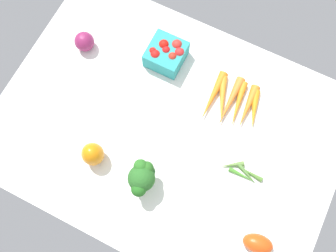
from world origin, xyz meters
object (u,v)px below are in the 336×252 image
Objects in this scene: broccoli_head at (142,178)px; okra_pile at (242,172)px; berry_basket at (166,54)px; carrot_bunch at (232,103)px; bell_pepper_orange at (93,154)px; red_onion_near_basket at (84,42)px; roma_tomato at (258,244)px.

okra_pile is at bearing 31.68° from broccoli_head.
carrot_bunch is at bearing -10.93° from berry_basket.
broccoli_head is at bearing 0.33° from bell_pepper_orange.
red_onion_near_basket is (-21.11, 30.82, -1.24)cm from bell_pepper_orange.
okra_pile is 63.90cm from red_onion_near_basket.
bell_pepper_orange is at bearing -159.37° from okra_pile.
carrot_bunch reaches higher than okra_pile.
broccoli_head is (-36.17, 1.46, 4.22)cm from roma_tomato.
roma_tomato is at bearing -1.50° from bell_pepper_orange.
berry_basket is 40.19cm from broccoli_head.
berry_basket is (-47.81, 39.80, 1.13)cm from roma_tomato.
berry_basket is (-36.41, 23.06, 2.95)cm from okra_pile.
roma_tomato is at bearing -2.31° from broccoli_head.
okra_pile is at bearing -58.20° from carrot_bunch.
roma_tomato is at bearing -57.01° from carrot_bunch.
broccoli_head is at bearing -73.11° from berry_basket.
okra_pile is at bearing -66.26° from roma_tomato.
roma_tomato is 36.44cm from broccoli_head.
okra_pile is at bearing -32.34° from berry_basket.
bell_pepper_orange is 52.30cm from roma_tomato.
bell_pepper_orange reaches higher than okra_pile.
berry_basket reaches higher than okra_pile.
berry_basket is at bearing 106.89° from broccoli_head.
berry_basket is at bearing 169.07° from carrot_bunch.
roma_tomato is at bearing -39.78° from berry_basket.
bell_pepper_orange is 0.48× the size of carrot_bunch.
red_onion_near_basket is (-37.18, 30.73, -3.62)cm from broccoli_head.
bell_pepper_orange is 37.37cm from red_onion_near_basket.
berry_basket is (4.44, 38.44, -0.70)cm from bell_pepper_orange.
broccoli_head is (16.08, 0.09, 2.38)cm from bell_pepper_orange.
berry_basket reaches higher than carrot_bunch.
roma_tomato is 62.22cm from berry_basket.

